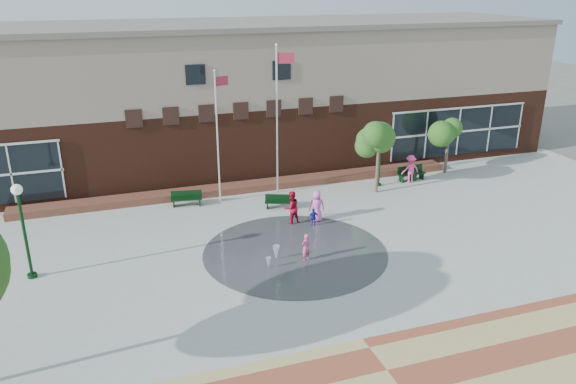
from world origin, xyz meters
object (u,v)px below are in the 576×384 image
object	(u,v)px
bench_left	(187,201)
trash_can	(413,173)
flagpole_right	(278,113)
flagpole_left	(218,131)
child_splash	(306,247)

from	to	relation	value
bench_left	trash_can	bearing A→B (deg)	10.34
flagpole_right	bench_left	xyz separation A→B (m)	(-5.42, -0.38, -4.48)
flagpole_left	bench_left	bearing A→B (deg)	163.16
trash_can	child_splash	distance (m)	12.74
flagpole_left	flagpole_right	bearing A→B (deg)	-13.18
flagpole_right	bench_left	size ratio (longest dim) A/B	4.88
flagpole_right	child_splash	xyz separation A→B (m)	(-1.47, -8.50, -4.12)
flagpole_left	child_splash	bearing A→B (deg)	-94.64
flagpole_right	bench_left	bearing A→B (deg)	-163.29
flagpole_left	bench_left	size ratio (longest dim) A/B	4.22
bench_left	flagpole_left	bearing A→B (deg)	13.07
flagpole_right	trash_can	size ratio (longest dim) A/B	8.84
flagpole_left	flagpole_right	distance (m)	3.57
child_splash	trash_can	bearing A→B (deg)	-167.47
trash_can	child_splash	world-z (taller)	child_splash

